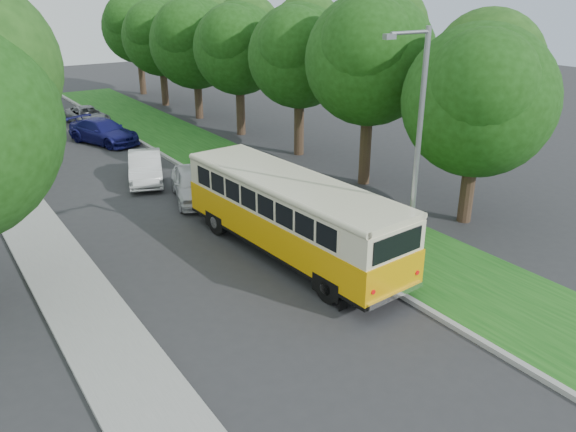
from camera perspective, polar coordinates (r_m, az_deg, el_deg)
ground at (r=18.13m, az=-3.59°, el=-7.48°), size 120.00×120.00×0.00m
curb at (r=23.63m, az=-2.33°, el=0.11°), size 0.20×70.00×0.15m
grass_verge at (r=24.86m, az=2.26°, el=1.23°), size 4.50×70.00×0.13m
sidewalk at (r=20.88m, az=-22.34°, el=-4.84°), size 2.20×70.00×0.12m
treeline at (r=33.63m, az=-15.54°, el=16.29°), size 24.27×41.91×9.46m
lamppost_near at (r=17.08m, az=12.79°, el=6.04°), size 1.71×0.16×8.00m
warning_sign at (r=26.82m, az=-25.66°, el=4.31°), size 0.56×0.10×2.50m
vintage_bus at (r=19.68m, az=0.26°, el=-0.13°), size 3.20×10.11×2.96m
car_silver at (r=25.69m, az=-9.57°, el=3.25°), size 2.98×4.69×1.49m
car_white at (r=28.66m, az=-14.28°, el=4.83°), size 2.96×4.67×1.45m
car_blue at (r=36.66m, az=-18.24°, el=8.16°), size 3.75×5.46×1.47m
car_grey at (r=42.12m, az=-19.69°, el=9.55°), size 2.36×4.65×1.26m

